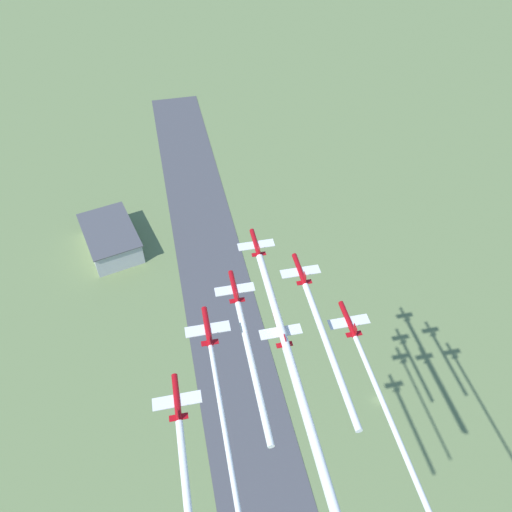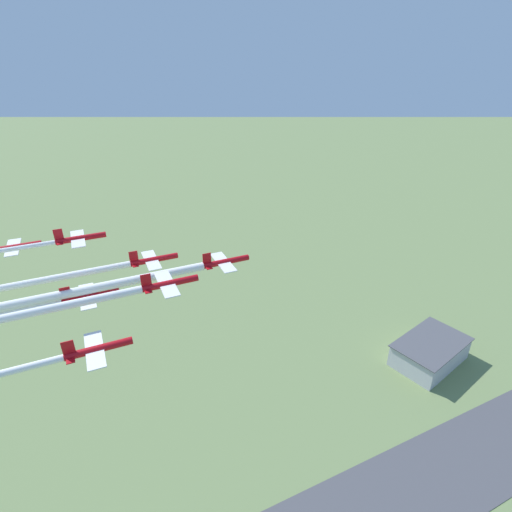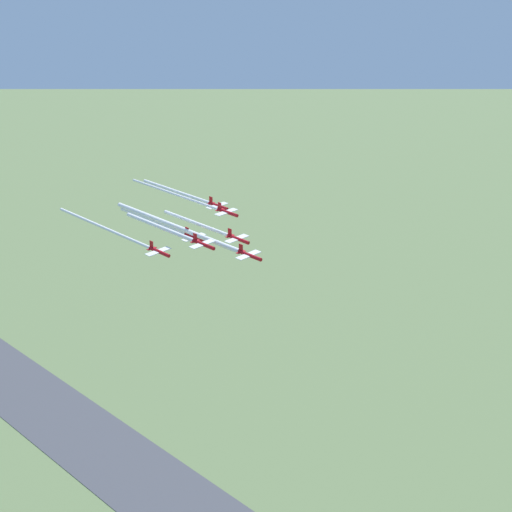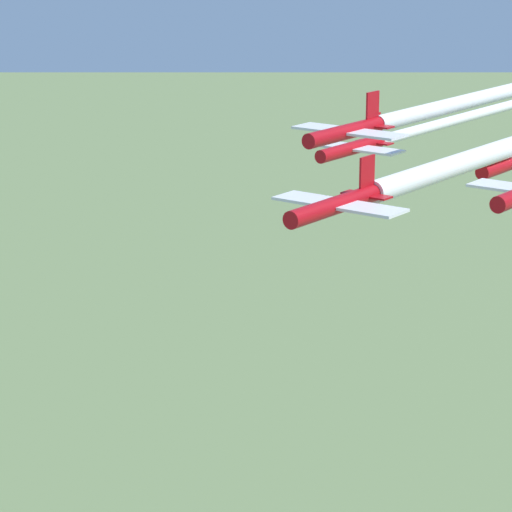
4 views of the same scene
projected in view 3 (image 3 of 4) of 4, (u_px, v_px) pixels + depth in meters
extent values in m
cylinder|color=#B20C14|center=(250.00, 256.00, 188.41)|extent=(8.22, 3.07, 1.01)
cube|color=white|center=(248.00, 255.00, 188.76)|extent=(4.08, 7.99, 0.16)
cube|color=#B20C14|center=(241.00, 248.00, 190.07)|extent=(1.45, 0.50, 2.01)
cube|color=#B20C14|center=(241.00, 252.00, 190.57)|extent=(1.72, 3.09, 0.11)
cylinder|color=#B20C14|center=(238.00, 239.00, 199.82)|extent=(8.22, 3.07, 1.01)
cube|color=white|center=(237.00, 239.00, 200.17)|extent=(4.08, 7.99, 0.16)
cube|color=#B20C14|center=(230.00, 232.00, 201.48)|extent=(1.45, 0.50, 2.01)
cube|color=#B20C14|center=(230.00, 236.00, 201.99)|extent=(1.72, 3.09, 0.11)
cylinder|color=#B20C14|center=(204.00, 245.00, 190.43)|extent=(8.22, 3.07, 1.01)
cube|color=white|center=(202.00, 244.00, 190.78)|extent=(4.08, 7.99, 0.16)
cube|color=#B20C14|center=(195.00, 237.00, 192.09)|extent=(1.45, 0.50, 2.01)
cube|color=#B20C14|center=(195.00, 241.00, 192.59)|extent=(1.72, 3.09, 0.11)
cylinder|color=#B20C14|center=(228.00, 212.00, 209.72)|extent=(8.22, 3.07, 1.01)
cube|color=white|center=(226.00, 212.00, 210.07)|extent=(4.08, 7.99, 0.16)
cube|color=#B20C14|center=(220.00, 206.00, 211.38)|extent=(1.45, 0.50, 2.01)
cube|color=#B20C14|center=(220.00, 210.00, 211.89)|extent=(1.72, 3.09, 0.11)
cylinder|color=#B20C14|center=(195.00, 238.00, 202.91)|extent=(8.22, 3.07, 1.01)
cube|color=white|center=(194.00, 237.00, 203.26)|extent=(4.08, 7.99, 0.16)
cube|color=#B20C14|center=(187.00, 231.00, 204.57)|extent=(1.45, 0.50, 2.01)
cube|color=#B20C14|center=(187.00, 235.00, 205.08)|extent=(1.72, 3.09, 0.11)
cylinder|color=#B20C14|center=(159.00, 252.00, 194.57)|extent=(8.22, 3.07, 1.01)
cube|color=white|center=(158.00, 251.00, 194.92)|extent=(4.08, 7.99, 0.16)
cube|color=#B20C14|center=(151.00, 244.00, 196.23)|extent=(1.45, 0.50, 2.01)
cube|color=#B20C14|center=(152.00, 249.00, 196.73)|extent=(1.72, 3.09, 0.11)
cylinder|color=#B20C14|center=(218.00, 206.00, 221.94)|extent=(8.22, 3.07, 1.01)
cube|color=white|center=(217.00, 206.00, 222.29)|extent=(4.08, 7.99, 0.16)
cube|color=#B20C14|center=(211.00, 200.00, 223.60)|extent=(1.45, 0.50, 2.01)
cube|color=#B20C14|center=(211.00, 203.00, 224.11)|extent=(1.72, 3.09, 0.11)
cylinder|color=white|center=(174.00, 226.00, 208.30)|extent=(52.61, 15.08, 1.39)
cylinder|color=white|center=(195.00, 223.00, 211.44)|extent=(27.49, 8.23, 1.11)
cylinder|color=white|center=(159.00, 227.00, 202.45)|extent=(28.72, 8.57, 1.13)
cylinder|color=white|center=(173.00, 194.00, 225.63)|extent=(40.40, 11.32, 0.77)
cylinder|color=white|center=(152.00, 221.00, 215.35)|extent=(29.98, 8.91, 1.14)
cylinder|color=white|center=(103.00, 227.00, 211.74)|extent=(44.23, 12.42, 0.88)
cylinder|color=white|center=(176.00, 191.00, 235.14)|extent=(32.29, 9.51, 1.14)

